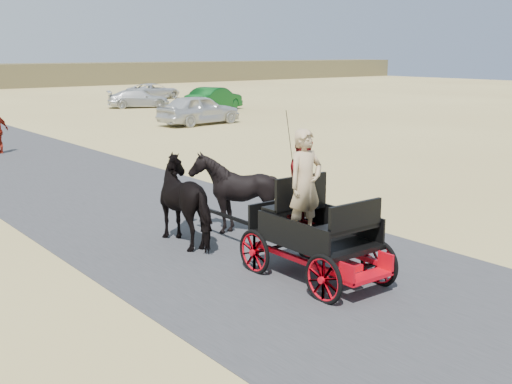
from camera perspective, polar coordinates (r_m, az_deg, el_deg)
ground at (r=10.83m, az=5.61°, el=-7.72°), size 140.00×140.00×0.00m
road at (r=10.83m, az=5.61°, el=-7.70°), size 6.00×140.00×0.01m
carriage at (r=10.76m, az=5.26°, el=-5.83°), size 1.30×2.40×0.72m
horse_left at (r=12.61m, az=-5.89°, el=-0.81°), size 0.91×2.01×1.70m
horse_right at (r=13.20m, az=-1.84°, el=-0.14°), size 1.37×1.54×1.70m
driver_man at (r=10.34m, az=4.40°, el=0.67°), size 0.66×0.43×1.80m
passenger_woman at (r=11.09m, az=4.40°, el=0.88°), size 0.77×0.60×1.58m
car_a at (r=33.38m, az=-5.10°, el=7.31°), size 4.69×2.31×1.54m
car_b at (r=40.96m, az=-3.71°, el=8.25°), size 4.79×3.33×1.50m
car_c at (r=43.98m, az=-10.40°, el=8.16°), size 4.40×3.02×1.18m
car_d at (r=51.80m, az=-9.10°, el=8.85°), size 4.72×2.80×1.23m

